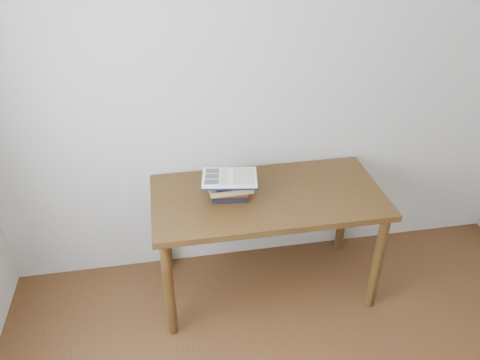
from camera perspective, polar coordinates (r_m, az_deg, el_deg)
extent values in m
cube|color=#B4B2AA|center=(2.88, 3.79, 11.80)|extent=(3.50, 0.04, 2.60)
cube|color=#4A3312|center=(2.81, 3.40, -2.09)|extent=(1.38, 0.69, 0.04)
cylinder|color=#4A3312|center=(2.77, -8.64, -13.04)|extent=(0.06, 0.06, 0.70)
cylinder|color=#4A3312|center=(3.02, 16.38, -9.67)|extent=(0.06, 0.06, 0.70)
cylinder|color=#4A3312|center=(3.20, -9.13, -5.85)|extent=(0.06, 0.06, 0.70)
cylinder|color=#4A3312|center=(3.42, 12.50, -3.50)|extent=(0.06, 0.06, 0.70)
cube|color=black|center=(2.77, -1.35, -1.69)|extent=(0.22, 0.18, 0.03)
cube|color=#5C171B|center=(2.75, -1.23, -1.10)|extent=(0.22, 0.17, 0.03)
cube|color=olive|center=(2.72, -1.23, -0.75)|extent=(0.25, 0.17, 0.03)
cube|color=black|center=(2.71, -0.88, -0.06)|extent=(0.24, 0.18, 0.03)
cube|color=black|center=(2.69, -1.28, 0.10)|extent=(0.35, 0.27, 0.01)
cube|color=silver|center=(2.69, -2.98, 0.30)|extent=(0.18, 0.23, 0.01)
cube|color=silver|center=(2.69, 0.42, 0.33)|extent=(0.18, 0.23, 0.01)
cylinder|color=silver|center=(2.69, -1.28, 0.29)|extent=(0.04, 0.21, 0.01)
cube|color=black|center=(2.74, -3.40, 1.14)|extent=(0.09, 0.06, 0.00)
cube|color=black|center=(2.69, -3.44, 0.47)|extent=(0.09, 0.06, 0.00)
cube|color=black|center=(2.63, -3.49, -0.22)|extent=(0.09, 0.06, 0.00)
cube|color=beige|center=(2.68, -2.01, 0.46)|extent=(0.07, 0.18, 0.00)
cube|color=beige|center=(2.68, 0.48, 0.48)|extent=(0.15, 0.19, 0.00)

